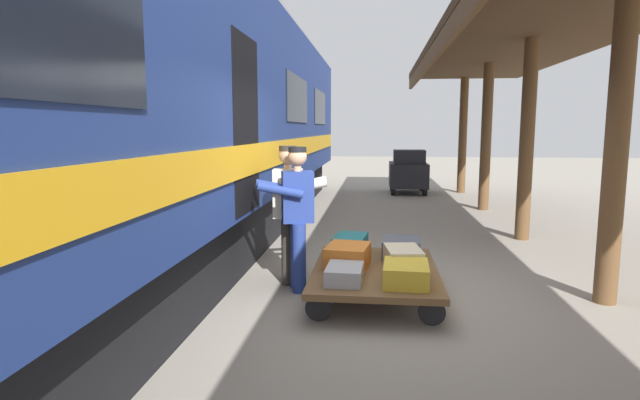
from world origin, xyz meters
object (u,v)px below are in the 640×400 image
Objects in this scene: luggage_cart at (375,272)px; suitcase_cream_canvas at (403,258)px; suitcase_slate_roller at (401,248)px; suitcase_orange_carryall at (348,256)px; suitcase_gray_aluminum at (345,274)px; baggage_tug at (408,172)px; suitcase_teal_softside at (350,245)px; porter_by_door at (290,209)px; train_car at (121,116)px; porter_in_overalls at (296,213)px; suitcase_yellow_case at (406,274)px.

suitcase_cream_canvas reaches higher than luggage_cart.
suitcase_orange_carryall is at bearing 41.82° from suitcase_slate_roller.
suitcase_orange_carryall is at bearing -90.00° from suitcase_gray_aluminum.
suitcase_teal_softside is at bearing 82.21° from baggage_tug.
baggage_tug reaches higher than suitcase_cream_canvas.
suitcase_orange_carryall is 0.99m from porter_by_door.
train_car reaches higher than suitcase_teal_softside.
suitcase_gray_aluminum is at bearing 60.80° from suitcase_slate_roller.
luggage_cart is 3.86× the size of suitcase_slate_roller.
train_car reaches higher than suitcase_orange_carryall.
porter_in_overalls is (-2.05, -0.08, -1.14)m from train_car.
train_car is at bearing -13.32° from suitcase_gray_aluminum.
porter_by_door is at bearing 8.00° from suitcase_teal_softside.
suitcase_teal_softside reaches higher than suitcase_gray_aluminum.
suitcase_slate_roller is at bearing -161.46° from porter_in_overalls.
suitcase_teal_softside is 1.13m from suitcase_gray_aluminum.
luggage_cart is 1.32m from porter_by_door.
luggage_cart is 0.67m from suitcase_teal_softside.
train_car is 40.99× the size of suitcase_slate_roller.
suitcase_slate_roller is 0.56m from suitcase_cream_canvas.
luggage_cart is 0.66m from suitcase_yellow_case.
train_car is at bearing 67.83° from baggage_tug.
suitcase_orange_carryall is 0.84m from suitcase_yellow_case.
suitcase_cream_canvas is (-3.30, 0.07, -1.61)m from train_car.
suitcase_cream_canvas is at bearing 161.59° from porter_by_door.
suitcase_cream_canvas is at bearing 180.00° from luggage_cart.
porter_by_door is (1.37, 0.10, 0.48)m from suitcase_slate_roller.
suitcase_slate_roller is (-0.31, -0.56, 0.16)m from luggage_cart.
baggage_tug is (-1.99, -9.23, -0.30)m from porter_by_door.
suitcase_orange_carryall is 0.95× the size of suitcase_yellow_case.
train_car reaches higher than porter_in_overalls.
baggage_tug is (-1.87, -9.54, -0.30)m from porter_in_overalls.
suitcase_yellow_case is at bearing 180.00° from suitcase_gray_aluminum.
luggage_cart is 1.14m from porter_in_overalls.
porter_in_overalls reaches higher than suitcase_orange_carryall.
suitcase_teal_softside is 0.88m from porter_in_overalls.
porter_in_overalls reaches higher than suitcase_yellow_case.
train_car reaches higher than suitcase_gray_aluminum.
suitcase_gray_aluminum is at bearing 126.19° from porter_by_door.
porter_in_overalls is 9.72m from baggage_tug.
suitcase_yellow_case is (0.00, 1.12, -0.01)m from suitcase_slate_roller.
suitcase_teal_softside is (0.31, -0.56, 0.17)m from luggage_cart.
suitcase_slate_roller reaches higher than luggage_cart.
suitcase_yellow_case is 1.29m from suitcase_teal_softside.
suitcase_cream_canvas is (-0.63, 0.00, -0.01)m from suitcase_orange_carryall.
suitcase_cream_canvas is at bearing 138.18° from suitcase_teal_softside.
porter_by_door is (0.75, -1.02, 0.51)m from suitcase_gray_aluminum.
train_car reaches higher than suitcase_cream_canvas.
suitcase_teal_softside is at bearing -60.80° from luggage_cart.
suitcase_yellow_case is at bearing 150.43° from porter_in_overalls.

